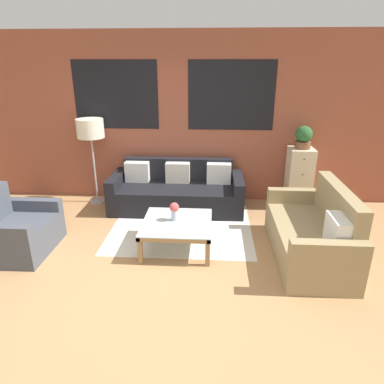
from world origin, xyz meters
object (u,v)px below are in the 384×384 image
Objects in this scene: armchair_corner at (16,231)px; drawer_cabinet at (299,178)px; potted_plant at (303,137)px; coffee_table at (177,226)px; settee_vintage at (312,235)px; flower_vase at (174,210)px; couch_dark at (177,192)px; floor_lamp at (90,131)px.

drawer_cabinet is at bearing 23.81° from armchair_corner.
drawer_cabinet is (3.94, 1.74, 0.23)m from armchair_corner.
drawer_cabinet is 2.76× the size of potted_plant.
armchair_corner is 2.07m from coffee_table.
settee_vintage is 1.87× the size of coffee_table.
drawer_cabinet is 4.09× the size of flower_vase.
settee_vintage is 1.67m from drawer_cabinet.
coffee_table is (0.14, -1.34, 0.04)m from couch_dark.
flower_vase is (-1.92, -1.49, 0.02)m from drawer_cabinet.
couch_dark is at bearing -174.32° from drawer_cabinet.
floor_lamp is 3.45m from potted_plant.
flower_vase reaches higher than coffee_table.
armchair_corner is 4.41m from potted_plant.
flower_vase is at bearing -142.12° from potted_plant.
coffee_table is at bearing -50.91° from flower_vase.
coffee_table is at bearing 176.17° from settee_vintage.
settee_vintage is 1.76× the size of armchair_corner.
floor_lamp is 2.24m from flower_vase.
settee_vintage is 1.88m from potted_plant.
floor_lamp is 5.91× the size of flower_vase.
couch_dark reaches higher than flower_vase.
flower_vase is (-1.92, -1.49, -0.66)m from potted_plant.
coffee_table is at bearing -84.00° from couch_dark.
armchair_corner is at bearing -106.11° from floor_lamp.
armchair_corner is (-1.92, -1.54, -0.01)m from couch_dark.
coffee_table is at bearing -140.72° from drawer_cabinet.
settee_vintage reaches higher than armchair_corner.
couch_dark is at bearing -6.47° from floor_lamp.
settee_vintage is at bearing -38.26° from couch_dark.
coffee_table is at bearing -140.72° from potted_plant.
floor_lamp reaches higher than drawer_cabinet.
settee_vintage is at bearing -5.27° from flower_vase.
armchair_corner is at bearing -141.30° from couch_dark.
armchair_corner is 2.02m from floor_lamp.
couch_dark is 5.93× the size of potted_plant.
coffee_table is at bearing -43.69° from floor_lamp.
armchair_corner is 1.06× the size of coffee_table.
couch_dark is 1.32m from flower_vase.
armchair_corner is (-3.76, -0.09, -0.03)m from settee_vintage.
drawer_cabinet is (3.45, 0.04, -0.75)m from floor_lamp.
floor_lamp is (0.49, 1.70, 0.98)m from armchair_corner.
flower_vase is (0.10, -1.29, 0.24)m from couch_dark.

